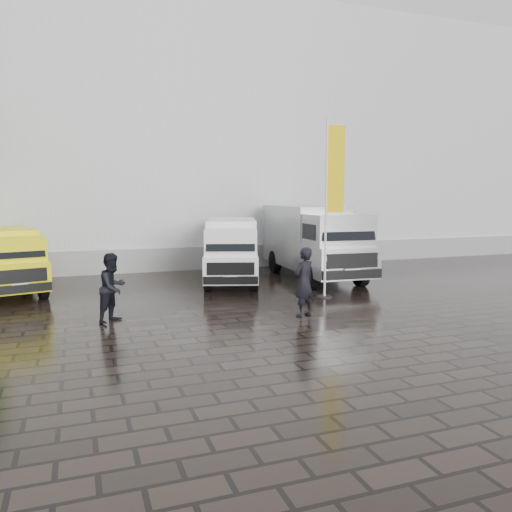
% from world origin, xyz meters
% --- Properties ---
extents(ground, '(120.00, 120.00, 0.00)m').
position_xyz_m(ground, '(0.00, 0.00, 0.00)').
color(ground, black).
rests_on(ground, ground).
extents(exhibition_hall, '(44.00, 16.00, 12.00)m').
position_xyz_m(exhibition_hall, '(2.00, 16.00, 6.00)').
color(exhibition_hall, silver).
rests_on(exhibition_hall, ground).
extents(hall_plinth, '(44.00, 0.15, 1.00)m').
position_xyz_m(hall_plinth, '(2.00, 7.95, 0.50)').
color(hall_plinth, gray).
rests_on(hall_plinth, ground).
extents(van_yellow, '(2.85, 4.90, 2.12)m').
position_xyz_m(van_yellow, '(-8.87, 4.72, 1.06)').
color(van_yellow, '#FFF20D').
rests_on(van_yellow, ground).
extents(van_white, '(3.32, 5.64, 2.32)m').
position_xyz_m(van_white, '(-1.31, 4.33, 1.16)').
color(van_white, white).
rests_on(van_white, ground).
extents(van_silver, '(2.58, 6.60, 2.81)m').
position_xyz_m(van_silver, '(1.99, 4.14, 1.40)').
color(van_silver, '#A7A8AB').
rests_on(van_silver, ground).
extents(flagpole, '(0.88, 0.50, 5.60)m').
position_xyz_m(flagpole, '(0.86, 0.71, 3.17)').
color(flagpole, black).
rests_on(flagpole, ground).
extents(wheelie_bin, '(0.78, 0.78, 1.07)m').
position_xyz_m(wheelie_bin, '(4.55, 7.49, 0.53)').
color(wheelie_bin, black).
rests_on(wheelie_bin, ground).
extents(person_front, '(0.80, 0.68, 1.86)m').
position_xyz_m(person_front, '(-1.04, -1.36, 0.93)').
color(person_front, black).
rests_on(person_front, ground).
extents(person_tent, '(1.08, 1.08, 1.77)m').
position_xyz_m(person_tent, '(-5.87, -0.22, 0.89)').
color(person_tent, black).
rests_on(person_tent, ground).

